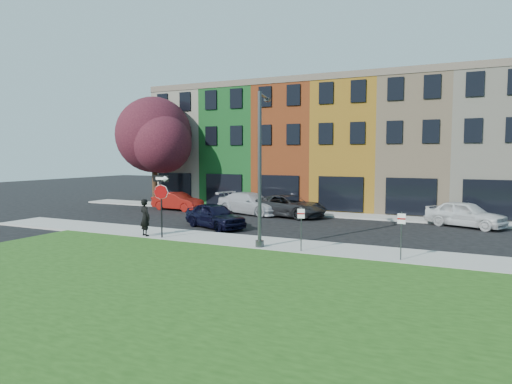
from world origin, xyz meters
The scene contains 16 objects.
ground centered at (0.00, 0.00, 0.00)m, with size 120.00×120.00×0.00m, color black.
sidewalk_near centered at (2.00, 3.00, 0.06)m, with size 40.00×3.00×0.12m, color #999791.
sidewalk_far centered at (-3.00, 15.00, 0.06)m, with size 40.00×2.40×0.12m, color #999791.
grass_park centered at (8.00, -6.00, 0.05)m, with size 40.00×16.00×0.10m, color #1E4313.
rowhouse_block centered at (-2.50, 21.18, 4.99)m, with size 30.00×10.12×10.00m.
stop_sign centered at (-5.60, 1.88, 2.42)m, with size 1.05×0.14×3.24m.
man centered at (-6.68, 1.90, 1.10)m, with size 0.84×0.71×1.97m, color black.
sedan_near centered at (-5.04, 6.34, 0.76)m, with size 4.80×3.45×1.52m, color black.
parked_car_red centered at (-12.27, 12.70, 0.71)m, with size 4.45×1.85×1.43m, color maroon.
parked_car_silver centered at (-5.96, 13.07, 0.80)m, with size 5.92×3.56×1.60m, color #B6B6BB.
parked_car_dark centered at (-2.91, 12.93, 0.78)m, with size 6.04×3.71×1.56m, color black.
parked_car_white centered at (8.57, 13.28, 0.80)m, with size 5.06×3.55×1.60m, color silver.
street_lamp centered at (-0.03, 2.12, 3.74)m, with size 0.94×2.53×7.18m.
parking_sign_a centered at (2.08, 1.89, 1.36)m, with size 0.32×0.12×1.96m.
parking_sign_b centered at (6.37, 1.99, 1.37)m, with size 0.32×0.08×1.98m.
tree_purple centered at (-15.56, 14.26, 5.93)m, with size 7.67×6.71×9.17m.
Camera 1 is at (8.98, -17.13, 4.42)m, focal length 32.00 mm.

